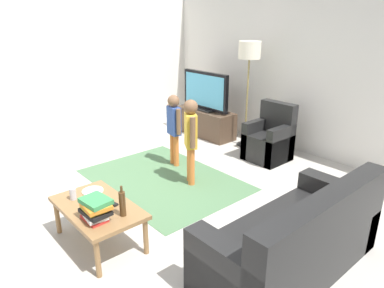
{
  "coord_description": "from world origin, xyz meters",
  "views": [
    {
      "loc": [
        3.14,
        -2.14,
        2.17
      ],
      "look_at": [
        0.0,
        0.6,
        0.65
      ],
      "focal_mm": 33.07,
      "sensor_mm": 36.0,
      "label": 1
    }
  ],
  "objects_px": {
    "tv": "(205,92)",
    "bottle": "(122,203)",
    "armchair": "(270,141)",
    "child_near_tv": "(174,124)",
    "child_center": "(191,134)",
    "tv_remote": "(111,203)",
    "coffee_table": "(98,210)",
    "floor_lamp": "(249,56)",
    "book_stack": "(95,209)",
    "tv_stand": "(206,123)",
    "couch": "(298,244)",
    "soda_can": "(73,194)",
    "plate": "(93,191)"
  },
  "relations": [
    {
      "from": "floor_lamp",
      "to": "bottle",
      "type": "xyz_separation_m",
      "value": [
        1.26,
        -3.19,
        -1.0
      ]
    },
    {
      "from": "tv_remote",
      "to": "plate",
      "type": "bearing_deg",
      "value": 171.28
    },
    {
      "from": "tv",
      "to": "plate",
      "type": "distance_m",
      "value": 3.39
    },
    {
      "from": "bottle",
      "to": "child_near_tv",
      "type": "bearing_deg",
      "value": 129.16
    },
    {
      "from": "tv",
      "to": "couch",
      "type": "height_order",
      "value": "tv"
    },
    {
      "from": "tv",
      "to": "book_stack",
      "type": "relative_size",
      "value": 3.74
    },
    {
      "from": "soda_can",
      "to": "book_stack",
      "type": "bearing_deg",
      "value": 0.05
    },
    {
      "from": "plate",
      "to": "child_near_tv",
      "type": "bearing_deg",
      "value": 114.28
    },
    {
      "from": "tv_stand",
      "to": "tv",
      "type": "xyz_separation_m",
      "value": [
        0.0,
        -0.02,
        0.6
      ]
    },
    {
      "from": "armchair",
      "to": "tv_remote",
      "type": "distance_m",
      "value": 3.0
    },
    {
      "from": "couch",
      "to": "tv_remote",
      "type": "height_order",
      "value": "couch"
    },
    {
      "from": "floor_lamp",
      "to": "child_near_tv",
      "type": "relative_size",
      "value": 1.64
    },
    {
      "from": "floor_lamp",
      "to": "coffee_table",
      "type": "relative_size",
      "value": 1.78
    },
    {
      "from": "plate",
      "to": "coffee_table",
      "type": "bearing_deg",
      "value": -18.45
    },
    {
      "from": "armchair",
      "to": "soda_can",
      "type": "relative_size",
      "value": 7.5
    },
    {
      "from": "armchair",
      "to": "tv",
      "type": "bearing_deg",
      "value": 179.31
    },
    {
      "from": "floor_lamp",
      "to": "tv_remote",
      "type": "relative_size",
      "value": 10.47
    },
    {
      "from": "child_near_tv",
      "to": "child_center",
      "type": "xyz_separation_m",
      "value": [
        0.64,
        -0.22,
        0.05
      ]
    },
    {
      "from": "armchair",
      "to": "plate",
      "type": "height_order",
      "value": "armchair"
    },
    {
      "from": "couch",
      "to": "child_center",
      "type": "relative_size",
      "value": 1.55
    },
    {
      "from": "floor_lamp",
      "to": "tv_remote",
      "type": "height_order",
      "value": "floor_lamp"
    },
    {
      "from": "armchair",
      "to": "book_stack",
      "type": "height_order",
      "value": "armchair"
    },
    {
      "from": "tv",
      "to": "coffee_table",
      "type": "xyz_separation_m",
      "value": [
        1.79,
        -3.12,
        -0.48
      ]
    },
    {
      "from": "coffee_table",
      "to": "plate",
      "type": "xyz_separation_m",
      "value": [
        -0.3,
        0.1,
        0.06
      ]
    },
    {
      "from": "couch",
      "to": "coffee_table",
      "type": "xyz_separation_m",
      "value": [
        -1.55,
        -1.11,
        0.08
      ]
    },
    {
      "from": "coffee_table",
      "to": "tv_remote",
      "type": "xyz_separation_m",
      "value": [
        0.05,
        0.12,
        0.06
      ]
    },
    {
      "from": "child_center",
      "to": "book_stack",
      "type": "xyz_separation_m",
      "value": [
        0.65,
        -1.7,
        -0.17
      ]
    },
    {
      "from": "couch",
      "to": "armchair",
      "type": "height_order",
      "value": "armchair"
    },
    {
      "from": "armchair",
      "to": "coffee_table",
      "type": "height_order",
      "value": "armchair"
    },
    {
      "from": "book_stack",
      "to": "floor_lamp",
      "type": "bearing_deg",
      "value": 108.72
    },
    {
      "from": "child_center",
      "to": "book_stack",
      "type": "bearing_deg",
      "value": -69.15
    },
    {
      "from": "child_center",
      "to": "soda_can",
      "type": "relative_size",
      "value": 9.71
    },
    {
      "from": "soda_can",
      "to": "plate",
      "type": "height_order",
      "value": "soda_can"
    },
    {
      "from": "child_near_tv",
      "to": "tv_remote",
      "type": "relative_size",
      "value": 6.4
    },
    {
      "from": "tv",
      "to": "bottle",
      "type": "distance_m",
      "value": 3.7
    },
    {
      "from": "couch",
      "to": "plate",
      "type": "xyz_separation_m",
      "value": [
        -1.85,
        -1.01,
        0.14
      ]
    },
    {
      "from": "book_stack",
      "to": "soda_can",
      "type": "relative_size",
      "value": 2.45
    },
    {
      "from": "tv_stand",
      "to": "soda_can",
      "type": "height_order",
      "value": "soda_can"
    },
    {
      "from": "tv_stand",
      "to": "book_stack",
      "type": "height_order",
      "value": "book_stack"
    },
    {
      "from": "child_near_tv",
      "to": "tv_remote",
      "type": "height_order",
      "value": "child_near_tv"
    },
    {
      "from": "floor_lamp",
      "to": "child_near_tv",
      "type": "distance_m",
      "value": 1.74
    },
    {
      "from": "plate",
      "to": "tv_stand",
      "type": "bearing_deg",
      "value": 116.19
    },
    {
      "from": "tv",
      "to": "child_center",
      "type": "distance_m",
      "value": 2.06
    },
    {
      "from": "armchair",
      "to": "tv_remote",
      "type": "height_order",
      "value": "armchair"
    },
    {
      "from": "tv_remote",
      "to": "soda_can",
      "type": "bearing_deg",
      "value": -155.96
    },
    {
      "from": "armchair",
      "to": "bottle",
      "type": "xyz_separation_m",
      "value": [
        0.58,
        -3.0,
        0.25
      ]
    },
    {
      "from": "floor_lamp",
      "to": "coffee_table",
      "type": "distance_m",
      "value": 3.62
    },
    {
      "from": "armchair",
      "to": "couch",
      "type": "bearing_deg",
      "value": -47.67
    },
    {
      "from": "coffee_table",
      "to": "book_stack",
      "type": "distance_m",
      "value": 0.29
    },
    {
      "from": "child_near_tv",
      "to": "book_stack",
      "type": "height_order",
      "value": "child_near_tv"
    }
  ]
}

